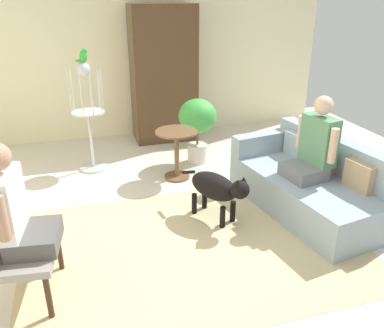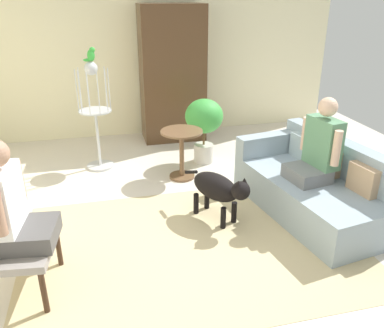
# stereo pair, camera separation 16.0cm
# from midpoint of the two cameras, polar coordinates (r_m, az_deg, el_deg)

# --- Properties ---
(ground_plane) EXTENTS (7.56, 7.56, 0.00)m
(ground_plane) POSITION_cam_midpoint_polar(r_m,az_deg,el_deg) (4.04, 1.61, -9.59)
(ground_plane) COLOR beige
(back_wall) EXTENTS (6.23, 0.12, 2.89)m
(back_wall) POSITION_cam_midpoint_polar(r_m,az_deg,el_deg) (6.58, -5.88, 16.69)
(back_wall) COLOR beige
(back_wall) RESTS_ON ground
(area_rug) EXTENTS (3.10, 2.19, 0.01)m
(area_rug) POSITION_cam_midpoint_polar(r_m,az_deg,el_deg) (3.83, 1.36, -11.59)
(area_rug) COLOR #C6B284
(area_rug) RESTS_ON ground
(couch) EXTENTS (1.16, 1.88, 0.77)m
(couch) POSITION_cam_midpoint_polar(r_m,az_deg,el_deg) (4.50, 17.95, -3.04)
(couch) COLOR #8EA0AD
(couch) RESTS_ON ground
(person_on_couch) EXTENTS (0.49, 0.55, 0.86)m
(person_on_couch) POSITION_cam_midpoint_polar(r_m,az_deg,el_deg) (4.27, 18.63, 2.12)
(person_on_couch) COLOR slate
(person_on_armchair) EXTENTS (0.47, 0.57, 0.83)m
(person_on_armchair) POSITION_cam_midpoint_polar(r_m,az_deg,el_deg) (3.18, -22.98, -5.40)
(person_on_armchair) COLOR #504D4C
(round_end_table) EXTENTS (0.52, 0.52, 0.63)m
(round_end_table) POSITION_cam_midpoint_polar(r_m,az_deg,el_deg) (4.99, -0.56, 2.32)
(round_end_table) COLOR brown
(round_end_table) RESTS_ON ground
(dog) EXTENTS (0.51, 0.80, 0.57)m
(dog) POSITION_cam_midpoint_polar(r_m,az_deg,el_deg) (4.07, 4.89, -3.47)
(dog) COLOR black
(dog) RESTS_ON ground
(bird_cage_stand) EXTENTS (0.42, 0.42, 1.41)m
(bird_cage_stand) POSITION_cam_midpoint_polar(r_m,az_deg,el_deg) (5.33, -12.78, 6.91)
(bird_cage_stand) COLOR silver
(bird_cage_stand) RESTS_ON ground
(parrot) EXTENTS (0.17, 0.10, 0.17)m
(parrot) POSITION_cam_midpoint_polar(r_m,az_deg,el_deg) (5.17, -13.34, 14.94)
(parrot) COLOR green
(parrot) RESTS_ON bird_cage_stand
(potted_plant) EXTENTS (0.51, 0.51, 0.90)m
(potted_plant) POSITION_cam_midpoint_polar(r_m,az_deg,el_deg) (5.42, 2.58, 6.13)
(potted_plant) COLOR beige
(potted_plant) RESTS_ON ground
(armoire_cabinet) EXTENTS (0.96, 0.56, 2.05)m
(armoire_cabinet) POSITION_cam_midpoint_polar(r_m,az_deg,el_deg) (6.30, -2.07, 12.63)
(armoire_cabinet) COLOR #4C331E
(armoire_cabinet) RESTS_ON ground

